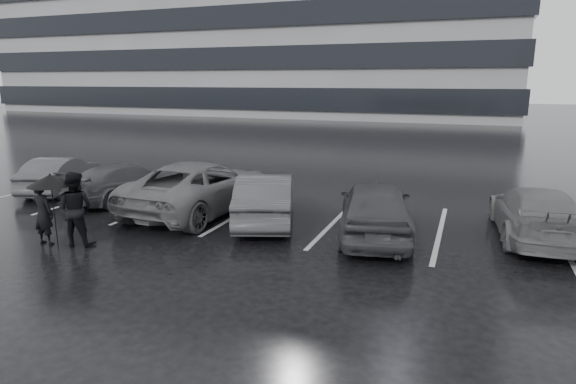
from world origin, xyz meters
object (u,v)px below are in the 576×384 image
Objects in this scene: car_west_d at (61,174)px; car_east at (536,213)px; car_main at (375,208)px; pedestrian_right at (75,209)px; car_west_b at (200,186)px; pedestrian_left at (43,214)px; car_west_a at (266,198)px; car_west_c at (127,181)px.

car_east is (14.94, 0.21, 0.03)m from car_west_d.
pedestrian_right is at bearing 13.58° from car_main.
pedestrian_left is at bearing 66.94° from car_west_b.
car_west_d is at bearing -25.69° from car_west_a.
car_main is at bearing 156.42° from car_west_a.
car_east is at bearing -173.00° from car_west_b.
car_west_a is 4.78m from pedestrian_right.
car_west_d is at bearing -47.96° from pedestrian_left.
car_main is 7.97m from pedestrian_left.
car_west_b is at bearing -115.63° from pedestrian_left.
pedestrian_right reaches higher than car_west_d.
pedestrian_right is at bearing 126.16° from car_west_c.
car_east is at bearing -173.28° from car_main.
car_main reaches higher than car_west_c.
car_east is at bearing -169.37° from pedestrian_right.
car_west_d is (-8.17, 0.86, -0.06)m from car_west_a.
car_west_d is (-11.22, 1.06, -0.11)m from car_main.
car_west_c is 2.73× the size of pedestrian_left.
pedestrian_left is at bearing 116.02° from car_west_c.
car_east is 11.88m from pedestrian_left.
car_west_a reaches higher than car_west_d.
car_west_b is 3.87m from pedestrian_right.
car_west_b is at bearing -119.80° from pedestrian_right.
car_west_a is 6.85m from car_east.
car_west_d is at bearing -3.66° from car_east.
car_west_d is (-2.89, 0.10, 0.02)m from car_west_c.
pedestrian_right is at bearing -162.17° from pedestrian_left.
pedestrian_left is (1.10, -4.33, 0.16)m from car_west_c.
car_west_b is 3.06× the size of pedestrian_right.
car_west_c is at bearing -75.72° from pedestrian_left.
car_west_d is 6.34m from pedestrian_right.
pedestrian_left is 0.80m from pedestrian_right.
car_main is 1.14× the size of car_west_d.
car_west_d is at bearing -17.63° from car_main.
car_west_d is 14.94m from car_east.
car_main reaches higher than car_west_d.
car_west_b is 3.02m from car_west_c.
car_east is 2.50× the size of pedestrian_right.
car_west_a is 1.10× the size of car_west_d.
car_west_a is 2.71× the size of pedestrian_left.
pedestrian_right reaches higher than car_main.
car_main is 1.03× the size of car_west_c.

